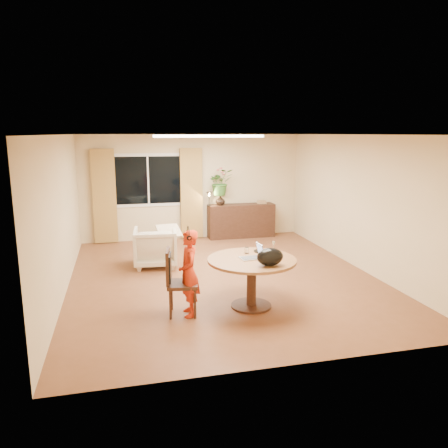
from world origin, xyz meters
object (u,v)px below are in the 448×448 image
dining_table (252,269)px  armchair (155,247)px  dining_chair (183,282)px  sideboard (241,221)px  child (189,273)px

dining_table → armchair: 2.79m
dining_chair → sideboard: (2.17, 4.52, -0.07)m
child → armchair: size_ratio=1.49×
dining_chair → dining_table: bearing=11.8°
dining_table → child: 0.98m
dining_chair → child: child is taller
dining_table → armchair: armchair is taller
armchair → dining_table: bearing=121.8°
child → dining_chair: bearing=-113.2°
sideboard → dining_table: bearing=-103.8°
dining_table → sideboard: (1.10, 4.48, -0.18)m
child → sideboard: 5.01m
armchair → child: bearing=101.2°
dining_chair → sideboard: dining_chair is taller
child → sideboard: (2.08, 4.56, -0.21)m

